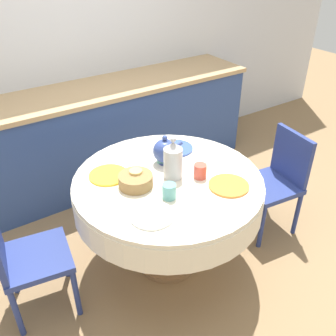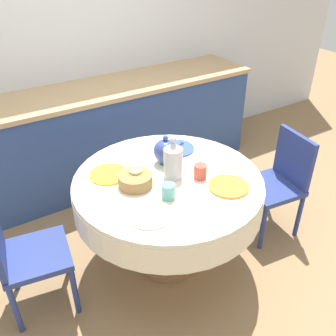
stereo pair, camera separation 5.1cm
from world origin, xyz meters
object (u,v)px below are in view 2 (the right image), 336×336
coffee_carafe (173,160)px  teapot (166,151)px  chair_left (279,179)px  chair_right (22,252)px

coffee_carafe → teapot: 0.18m
chair_left → teapot: (-0.86, 0.29, 0.37)m
chair_right → teapot: (1.04, 0.02, 0.37)m
chair_right → teapot: size_ratio=3.71×
chair_left → chair_right: 1.92m
chair_left → coffee_carafe: (-0.91, 0.12, 0.41)m
coffee_carafe → chair_right: bearing=171.3°
teapot → coffee_carafe: bearing=-107.1°
chair_left → coffee_carafe: coffee_carafe is taller
chair_left → teapot: size_ratio=3.71×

